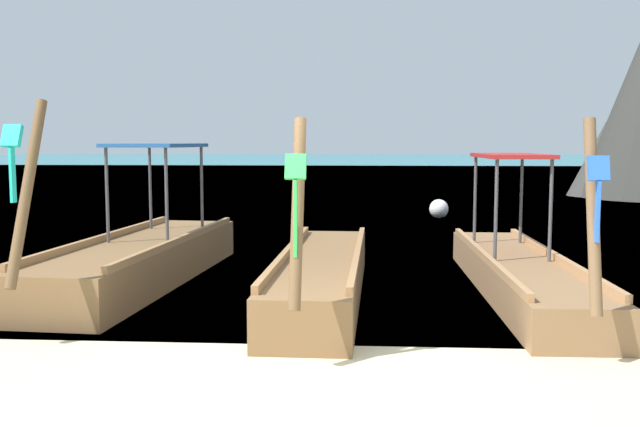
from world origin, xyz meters
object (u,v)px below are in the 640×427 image
longtail_boat_green_ribbon (322,276)px  longtail_boat_blue_ribbon (519,271)px  longtail_boat_turquoise_ribbon (142,258)px  mooring_buoy_near (439,209)px

longtail_boat_green_ribbon → longtail_boat_blue_ribbon: 2.86m
longtail_boat_turquoise_ribbon → mooring_buoy_near: 11.17m
longtail_boat_green_ribbon → longtail_boat_turquoise_ribbon: bearing=161.5°
longtail_boat_turquoise_ribbon → longtail_boat_green_ribbon: longtail_boat_turquoise_ribbon is taller
longtail_boat_blue_ribbon → mooring_buoy_near: 10.18m
mooring_buoy_near → longtail_boat_turquoise_ribbon: bearing=-119.7°
longtail_boat_green_ribbon → mooring_buoy_near: size_ratio=11.29×
longtail_boat_blue_ribbon → mooring_buoy_near: bearing=90.9°
longtail_boat_turquoise_ribbon → mooring_buoy_near: longtail_boat_turquoise_ribbon is taller
longtail_boat_turquoise_ribbon → longtail_boat_green_ribbon: 3.03m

